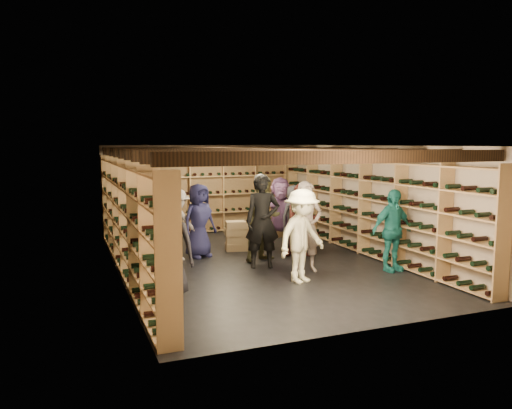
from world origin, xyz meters
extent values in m
plane|color=black|center=(0.00, 0.00, 0.00)|extent=(8.00, 8.00, 0.00)
cube|color=tan|center=(0.00, 4.00, 1.20)|extent=(5.50, 0.02, 2.40)
cube|color=tan|center=(0.00, -4.00, 1.20)|extent=(5.50, 0.02, 2.40)
cube|color=tan|center=(-2.75, 0.00, 1.20)|extent=(0.02, 8.00, 2.40)
cube|color=tan|center=(2.75, 0.00, 1.20)|extent=(0.02, 8.00, 2.40)
cube|color=beige|center=(0.00, 0.00, 2.40)|extent=(5.50, 8.00, 0.01)
cube|color=black|center=(0.00, -3.50, 2.26)|extent=(5.40, 0.12, 0.18)
cube|color=black|center=(0.00, -2.62, 2.26)|extent=(5.40, 0.12, 0.18)
cube|color=black|center=(0.00, -1.75, 2.26)|extent=(5.40, 0.12, 0.18)
cube|color=black|center=(0.00, -0.88, 2.26)|extent=(5.40, 0.12, 0.18)
cube|color=black|center=(0.00, 0.00, 2.26)|extent=(5.40, 0.12, 0.18)
cube|color=black|center=(0.00, 0.88, 2.26)|extent=(5.40, 0.12, 0.18)
cube|color=black|center=(0.00, 1.75, 2.26)|extent=(5.40, 0.12, 0.18)
cube|color=black|center=(0.00, 2.62, 2.26)|extent=(5.40, 0.12, 0.18)
cube|color=black|center=(0.00, 3.50, 2.26)|extent=(5.40, 0.12, 0.18)
cube|color=tan|center=(-2.57, 0.00, 1.07)|extent=(0.32, 7.50, 2.15)
cube|color=tan|center=(2.57, 0.00, 1.07)|extent=(0.32, 7.50, 2.15)
cube|color=tan|center=(0.00, 3.83, 1.07)|extent=(4.70, 0.30, 2.15)
cube|color=tan|center=(0.01, 1.30, 0.09)|extent=(0.56, 0.42, 0.17)
cube|color=tan|center=(0.01, 1.30, 0.26)|extent=(0.56, 0.42, 0.17)
cube|color=tan|center=(0.01, 1.30, 0.43)|extent=(0.56, 0.42, 0.17)
cube|color=tan|center=(0.01, 1.30, 0.59)|extent=(0.56, 0.42, 0.17)
cube|color=tan|center=(0.46, 1.30, 0.09)|extent=(0.50, 0.33, 0.17)
cube|color=tan|center=(0.46, 1.30, 0.26)|extent=(0.50, 0.33, 0.17)
cube|color=tan|center=(0.46, 1.30, 0.43)|extent=(0.50, 0.33, 0.17)
cube|color=tan|center=(0.46, 1.30, 0.59)|extent=(0.50, 0.33, 0.17)
cube|color=tan|center=(1.42, 2.48, 0.09)|extent=(0.59, 0.50, 0.17)
imported|color=black|center=(-2.18, -1.70, 0.85)|extent=(0.96, 0.78, 1.71)
imported|color=black|center=(-0.03, -0.37, 0.93)|extent=(0.77, 0.61, 1.85)
imported|color=brown|center=(0.22, 0.12, 0.89)|extent=(1.07, 0.98, 1.79)
imported|color=beige|center=(0.21, -1.62, 0.83)|extent=(1.23, 0.98, 1.66)
imported|color=#1E7973|center=(2.18, -1.54, 0.79)|extent=(0.97, 0.48, 1.59)
imported|color=#1E1F49|center=(-0.96, 0.96, 0.80)|extent=(0.91, 0.76, 1.59)
imported|color=gray|center=(0.64, -0.98, 0.87)|extent=(0.64, 0.43, 1.73)
imported|color=#4E1E18|center=(1.12, 0.16, 0.79)|extent=(0.92, 0.81, 1.58)
imported|color=#B3AAA4|center=(-1.48, 0.80, 0.76)|extent=(1.12, 0.87, 1.52)
imported|color=#86588F|center=(1.08, 1.24, 0.83)|extent=(1.62, 0.89, 1.66)
imported|color=#303034|center=(1.21, 0.70, 0.76)|extent=(0.80, 0.58, 1.52)
camera|label=1|loc=(-3.68, -9.35, 2.45)|focal=35.00mm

